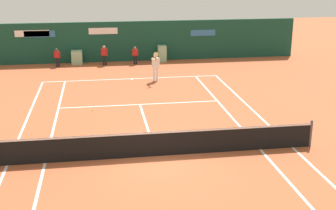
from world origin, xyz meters
name	(u,v)px	position (x,y,z in m)	size (l,w,h in m)	color
ground_plane	(154,150)	(0.00, 0.58, 0.00)	(80.00, 80.00, 0.01)	#B25633
tennis_net	(156,143)	(0.00, 0.00, 0.51)	(12.10, 0.10, 1.07)	#4C4C51
sponsor_back_wall	(125,42)	(-0.04, 16.97, 1.37)	(25.00, 1.02, 2.83)	#144233
player_on_baseline	(156,65)	(1.38, 10.91, 1.00)	(0.53, 0.82, 1.88)	white
ball_kid_left_post	(135,54)	(0.57, 15.76, 0.72)	(0.42, 0.17, 1.25)	black
ball_kid_right_post	(57,56)	(-4.72, 15.76, 0.73)	(0.42, 0.18, 1.27)	black
ball_kid_centre_post	(104,54)	(-1.54, 15.76, 0.79)	(0.46, 0.21, 1.38)	black
tennis_ball_mid_court	(79,142)	(-2.86, 1.75, 0.03)	(0.07, 0.07, 0.07)	#CCE033
tennis_ball_by_sideline	(92,110)	(-2.35, 5.75, 0.03)	(0.07, 0.07, 0.07)	#CCE033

